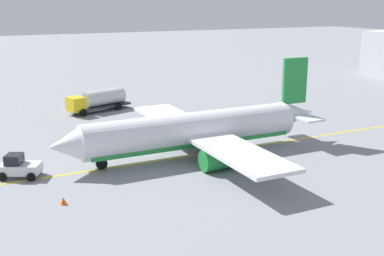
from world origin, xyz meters
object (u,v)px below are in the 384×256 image
(safety_cone_nose, at_px, (63,201))
(refueling_worker, at_px, (154,111))
(airplane, at_px, (196,131))
(fuel_tanker, at_px, (98,100))
(pushback_tug, at_px, (19,167))

(safety_cone_nose, bearing_deg, refueling_worker, -125.56)
(airplane, xyz_separation_m, refueling_worker, (-2.33, -17.84, -1.82))
(fuel_tanker, xyz_separation_m, pushback_tug, (13.96, 23.64, -0.71))
(refueling_worker, bearing_deg, pushback_tug, 39.76)
(refueling_worker, relative_size, safety_cone_nose, 2.82)
(refueling_worker, bearing_deg, fuel_tanker, -49.26)
(pushback_tug, bearing_deg, airplane, 176.09)
(airplane, distance_m, pushback_tug, 17.78)
(airplane, bearing_deg, refueling_worker, -97.44)
(airplane, bearing_deg, fuel_tanker, -81.52)
(airplane, relative_size, fuel_tanker, 3.05)
(safety_cone_nose, bearing_deg, airplane, -155.98)
(airplane, xyz_separation_m, fuel_tanker, (3.70, -24.84, -0.92))
(fuel_tanker, xyz_separation_m, refueling_worker, (-6.03, 7.00, -0.90))
(fuel_tanker, relative_size, safety_cone_nose, 16.52)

